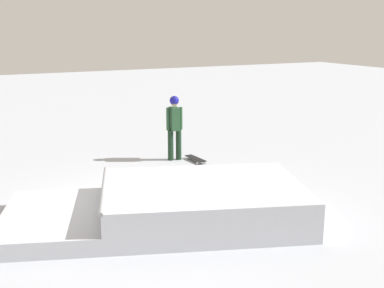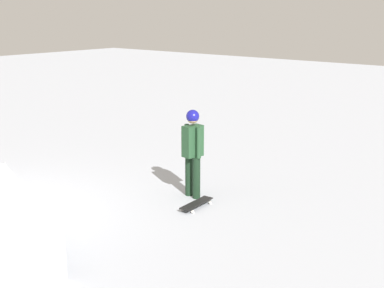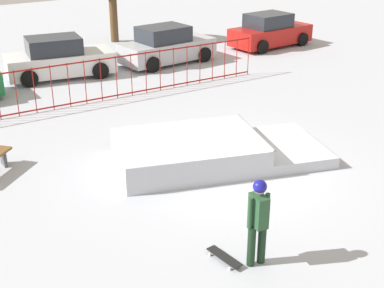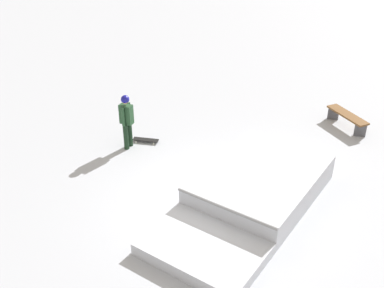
{
  "view_description": "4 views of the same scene",
  "coord_description": "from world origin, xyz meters",
  "px_view_note": "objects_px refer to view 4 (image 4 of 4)",
  "views": [
    {
      "loc": [
        3.48,
        8.79,
        3.55
      ],
      "look_at": [
        -1.59,
        -1.27,
        0.9
      ],
      "focal_mm": 47.78,
      "sensor_mm": 36.0,
      "label": 1
    },
    {
      "loc": [
        -8.21,
        4.15,
        3.54
      ],
      "look_at": [
        -1.91,
        -3.43,
        1.0
      ],
      "focal_mm": 48.78,
      "sensor_mm": 36.0,
      "label": 2
    },
    {
      "loc": [
        -7.65,
        -9.24,
        5.92
      ],
      "look_at": [
        -0.67,
        0.83,
        0.6
      ],
      "focal_mm": 49.59,
      "sensor_mm": 36.0,
      "label": 3
    },
    {
      "loc": [
        9.25,
        1.8,
        7.27
      ],
      "look_at": [
        -1.26,
        -1.03,
        0.9
      ],
      "focal_mm": 43.51,
      "sensor_mm": 36.0,
      "label": 4
    }
  ],
  "objects_px": {
    "skate_ramp": "(252,193)",
    "skateboard": "(146,140)",
    "park_bench": "(347,118)",
    "skater": "(127,118)"
  },
  "relations": [
    {
      "from": "skater",
      "to": "park_bench",
      "type": "bearing_deg",
      "value": -144.78
    },
    {
      "from": "skater",
      "to": "skateboard",
      "type": "height_order",
      "value": "skater"
    },
    {
      "from": "skater",
      "to": "park_bench",
      "type": "relative_size",
      "value": 1.16
    },
    {
      "from": "skate_ramp",
      "to": "skateboard",
      "type": "relative_size",
      "value": 7.34
    },
    {
      "from": "park_bench",
      "to": "skate_ramp",
      "type": "bearing_deg",
      "value": -26.01
    },
    {
      "from": "skateboard",
      "to": "park_bench",
      "type": "xyz_separation_m",
      "value": [
        -2.63,
        6.03,
        0.28
      ]
    },
    {
      "from": "park_bench",
      "to": "skater",
      "type": "bearing_deg",
      "value": -64.59
    },
    {
      "from": "skateboard",
      "to": "park_bench",
      "type": "height_order",
      "value": "park_bench"
    },
    {
      "from": "skate_ramp",
      "to": "park_bench",
      "type": "xyz_separation_m",
      "value": [
        -4.87,
        2.38,
        0.04
      ]
    },
    {
      "from": "skater",
      "to": "skateboard",
      "type": "relative_size",
      "value": 2.13
    }
  ]
}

